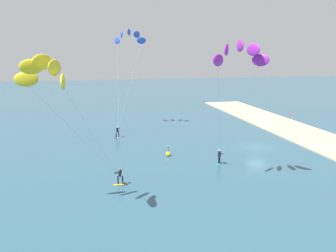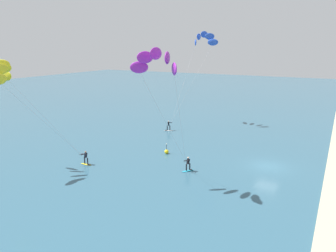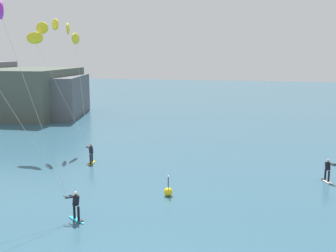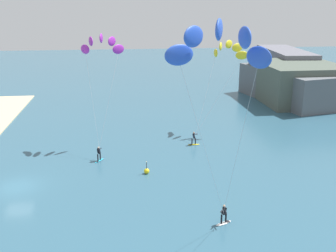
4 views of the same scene
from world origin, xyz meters
name	(u,v)px [view 4 (image 4 of 4)]	position (x,y,z in m)	size (l,w,h in m)	color
ground_plane	(17,187)	(0.00, 0.00, 0.00)	(240.00, 240.00, 0.00)	#2D566B
kitesurfer_nearshore	(101,48)	(-11.26, 8.19, 11.84)	(7.50, 5.29, 13.54)	#23ADD1
kitesurfer_mid_water	(219,54)	(16.12, 15.25, 14.33)	(9.54, 6.36, 16.14)	white
kitesurfer_far_out	(227,53)	(-14.93, 24.31, 10.65)	(8.01, 8.52, 12.30)	yellow
marker_buoy	(147,171)	(-1.59, 12.59, 0.30)	(0.56, 0.56, 1.38)	yellow
distant_headland	(293,78)	(-34.73, 42.79, 3.30)	(35.21, 16.38, 7.60)	#565B60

